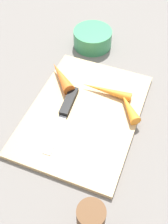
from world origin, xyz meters
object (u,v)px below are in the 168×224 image
(cutting_board, at_px, (84,114))
(small_bowl, at_px, (93,38))
(carrot_longest, at_px, (106,91))
(knife, at_px, (67,105))
(carrot_shortest, at_px, (128,107))
(carrot_medium, at_px, (61,76))

(cutting_board, xyz_separation_m, small_bowl, (-0.27, -0.08, 0.02))
(cutting_board, bearing_deg, carrot_longest, 158.01)
(carrot_longest, relative_size, small_bowl, 1.13)
(knife, bearing_deg, cutting_board, 84.53)
(small_bowl, bearing_deg, carrot_shortest, 38.19)
(knife, relative_size, carrot_longest, 1.55)
(cutting_board, relative_size, small_bowl, 3.12)
(carrot_longest, distance_m, small_bowl, 0.22)
(cutting_board, bearing_deg, carrot_shortest, 113.92)
(carrot_medium, height_order, carrot_shortest, carrot_medium)
(carrot_shortest, bearing_deg, small_bowl, 0.55)
(cutting_board, bearing_deg, knife, -91.03)
(knife, relative_size, carrot_medium, 1.82)
(knife, bearing_deg, carrot_shortest, 102.26)
(carrot_shortest, bearing_deg, carrot_medium, 42.22)
(knife, bearing_deg, small_bowl, -177.78)
(carrot_medium, bearing_deg, carrot_longest, -137.12)
(cutting_board, xyz_separation_m, carrot_medium, (-0.08, -0.10, 0.02))
(carrot_shortest, height_order, small_bowl, small_bowl)
(carrot_longest, bearing_deg, carrot_shortest, 153.82)
(knife, relative_size, small_bowl, 1.74)
(carrot_longest, bearing_deg, cutting_board, 68.09)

